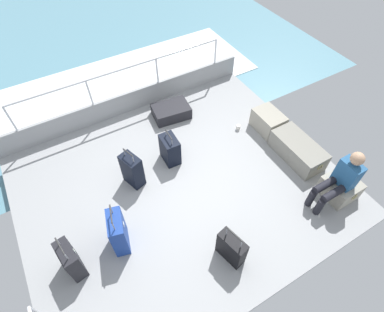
% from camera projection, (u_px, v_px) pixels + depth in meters
% --- Properties ---
extents(ground_plane, '(4.40, 5.20, 0.06)m').
position_uv_depth(ground_plane, '(180.00, 185.00, 5.23)').
color(ground_plane, '#939699').
extents(gunwale_port, '(0.06, 5.20, 0.45)m').
position_uv_depth(gunwale_port, '(129.00, 102.00, 6.23)').
color(gunwale_port, '#939699').
rests_on(gunwale_port, ground_plane).
extents(railing_port, '(0.04, 4.20, 1.02)m').
position_uv_depth(railing_port, '(124.00, 79.00, 5.81)').
color(railing_port, silver).
rests_on(railing_port, ground_plane).
extents(sea_wake, '(12.00, 12.00, 0.01)m').
position_uv_depth(sea_wake, '(110.00, 87.00, 7.46)').
color(sea_wake, '#598C9E').
rests_on(sea_wake, ground_plane).
extents(cargo_crate_0, '(0.63, 0.43, 0.39)m').
position_uv_depth(cargo_crate_0, '(268.00, 121.00, 5.91)').
color(cargo_crate_0, '#9E9989').
rests_on(cargo_crate_0, ground_plane).
extents(cargo_crate_1, '(0.58, 0.50, 0.36)m').
position_uv_depth(cargo_crate_1, '(289.00, 142.00, 5.58)').
color(cargo_crate_1, gray).
rests_on(cargo_crate_1, ground_plane).
extents(cargo_crate_2, '(0.52, 0.49, 0.36)m').
position_uv_depth(cargo_crate_2, '(308.00, 160.00, 5.31)').
color(cargo_crate_2, gray).
rests_on(cargo_crate_2, ground_plane).
extents(cargo_crate_3, '(0.55, 0.49, 0.35)m').
position_uv_depth(cargo_crate_3, '(340.00, 188.00, 4.95)').
color(cargo_crate_3, '#9E9989').
rests_on(cargo_crate_3, ground_plane).
extents(passenger_seated, '(0.34, 0.66, 1.05)m').
position_uv_depth(passenger_seated, '(341.00, 179.00, 4.61)').
color(passenger_seated, '#26598C').
rests_on(passenger_seated, ground_plane).
extents(suitcase_0, '(0.40, 0.31, 0.77)m').
position_uv_depth(suitcase_0, '(132.00, 170.00, 5.00)').
color(suitcase_0, black).
rests_on(suitcase_0, ground_plane).
extents(suitcase_1, '(0.46, 0.30, 0.86)m').
position_uv_depth(suitcase_1, '(118.00, 232.00, 4.28)').
color(suitcase_1, navy).
rests_on(suitcase_1, ground_plane).
extents(suitcase_2, '(0.45, 0.27, 0.69)m').
position_uv_depth(suitcase_2, '(231.00, 248.00, 4.21)').
color(suitcase_2, black).
rests_on(suitcase_2, ground_plane).
extents(suitcase_3, '(0.58, 0.78, 0.25)m').
position_uv_depth(suitcase_3, '(171.00, 111.00, 6.19)').
color(suitcase_3, black).
rests_on(suitcase_3, ground_plane).
extents(suitcase_4, '(0.40, 0.27, 0.65)m').
position_uv_depth(suitcase_4, '(170.00, 150.00, 5.35)').
color(suitcase_4, black).
rests_on(suitcase_4, ground_plane).
extents(suitcase_5, '(0.44, 0.25, 0.75)m').
position_uv_depth(suitcase_5, '(71.00, 260.00, 4.07)').
color(suitcase_5, black).
rests_on(suitcase_5, ground_plane).
extents(paper_cup, '(0.08, 0.08, 0.10)m').
position_uv_depth(paper_cup, '(238.00, 127.00, 6.01)').
color(paper_cup, white).
rests_on(paper_cup, ground_plane).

